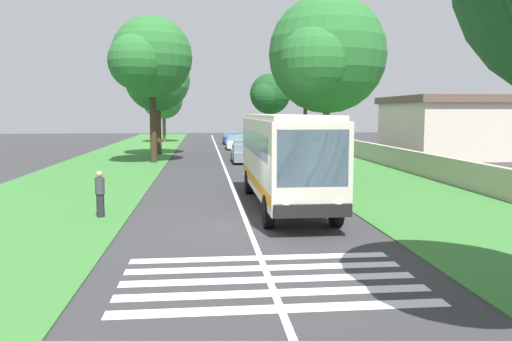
% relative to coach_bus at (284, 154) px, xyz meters
% --- Properties ---
extents(ground, '(160.00, 160.00, 0.00)m').
position_rel_coach_bus_xyz_m(ground, '(-4.01, 1.80, -2.15)').
color(ground, '#333335').
extents(grass_verge_left, '(120.00, 8.00, 0.04)m').
position_rel_coach_bus_xyz_m(grass_verge_left, '(10.99, 10.00, -2.13)').
color(grass_verge_left, '#387533').
rests_on(grass_verge_left, ground).
extents(grass_verge_right, '(120.00, 8.00, 0.04)m').
position_rel_coach_bus_xyz_m(grass_verge_right, '(10.99, -6.40, -2.13)').
color(grass_verge_right, '#387533').
rests_on(grass_verge_right, ground).
extents(centre_line, '(110.00, 0.16, 0.01)m').
position_rel_coach_bus_xyz_m(centre_line, '(10.99, 1.80, -2.14)').
color(centre_line, silver).
rests_on(centre_line, ground).
extents(coach_bus, '(11.16, 2.62, 3.73)m').
position_rel_coach_bus_xyz_m(coach_bus, '(0.00, 0.00, 0.00)').
color(coach_bus, silver).
rests_on(coach_bus, ground).
extents(zebra_crossing, '(4.05, 6.80, 0.01)m').
position_rel_coach_bus_xyz_m(zebra_crossing, '(-9.29, 1.80, -2.14)').
color(zebra_crossing, silver).
rests_on(zebra_crossing, ground).
extents(trailing_car_0, '(4.30, 1.78, 1.43)m').
position_rel_coach_bus_xyz_m(trailing_car_0, '(18.74, 0.18, -1.48)').
color(trailing_car_0, gray).
rests_on(trailing_car_0, ground).
extents(trailing_car_1, '(4.30, 1.78, 1.43)m').
position_rel_coach_bus_xyz_m(trailing_car_1, '(23.85, -0.21, -1.48)').
color(trailing_car_1, black).
rests_on(trailing_car_1, ground).
extents(trailing_car_2, '(4.30, 1.78, 1.43)m').
position_rel_coach_bus_xyz_m(trailing_car_2, '(33.15, -0.01, -1.48)').
color(trailing_car_2, silver).
rests_on(trailing_car_2, ground).
extents(trailing_car_3, '(4.30, 1.78, 1.43)m').
position_rel_coach_bus_xyz_m(trailing_car_3, '(42.30, -0.06, -1.48)').
color(trailing_car_3, navy).
rests_on(trailing_car_3, ground).
extents(roadside_tree_left_0, '(5.97, 4.89, 7.75)m').
position_rel_coach_bus_xyz_m(roadside_tree_left_0, '(46.91, 8.37, 3.08)').
color(roadside_tree_left_0, brown).
rests_on(roadside_tree_left_0, grass_verge_left).
extents(roadside_tree_left_1, '(7.23, 6.01, 10.86)m').
position_rel_coach_bus_xyz_m(roadside_tree_left_1, '(19.08, 7.18, 5.57)').
color(roadside_tree_left_1, '#3D2D1E').
rests_on(roadside_tree_left_1, grass_verge_left).
extents(roadside_tree_left_2, '(6.58, 5.76, 9.59)m').
position_rel_coach_bus_xyz_m(roadside_tree_left_2, '(26.78, 7.38, 4.46)').
color(roadside_tree_left_2, '#4C3826').
rests_on(roadside_tree_left_2, grass_verge_left).
extents(roadside_tree_right_0, '(5.30, 4.44, 7.98)m').
position_rel_coach_bus_xyz_m(roadside_tree_right_0, '(36.24, -3.97, 3.53)').
color(roadside_tree_right_0, '#3D2D1E').
rests_on(roadside_tree_right_0, grass_verge_right).
extents(roadside_tree_right_2, '(7.77, 6.69, 10.40)m').
position_rel_coach_bus_xyz_m(roadside_tree_right_2, '(8.80, -3.66, 4.79)').
color(roadside_tree_right_2, brown).
rests_on(roadside_tree_right_2, grass_verge_right).
extents(utility_pole, '(0.24, 1.40, 7.07)m').
position_rel_coach_bus_xyz_m(utility_pole, '(12.65, -3.35, 1.57)').
color(utility_pole, '#473828').
rests_on(utility_pole, grass_verge_right).
extents(roadside_wall, '(70.00, 0.40, 1.39)m').
position_rel_coach_bus_xyz_m(roadside_wall, '(15.99, -9.80, -1.41)').
color(roadside_wall, '#B2A893').
rests_on(roadside_wall, grass_verge_right).
extents(roadside_building, '(11.05, 8.90, 5.18)m').
position_rel_coach_bus_xyz_m(roadside_building, '(22.18, -17.47, 0.48)').
color(roadside_building, beige).
rests_on(roadside_building, ground).
extents(pedestrian, '(0.34, 0.34, 1.69)m').
position_rel_coach_bus_xyz_m(pedestrian, '(-1.70, 7.01, -1.24)').
color(pedestrian, '#26262D').
rests_on(pedestrian, grass_verge_left).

